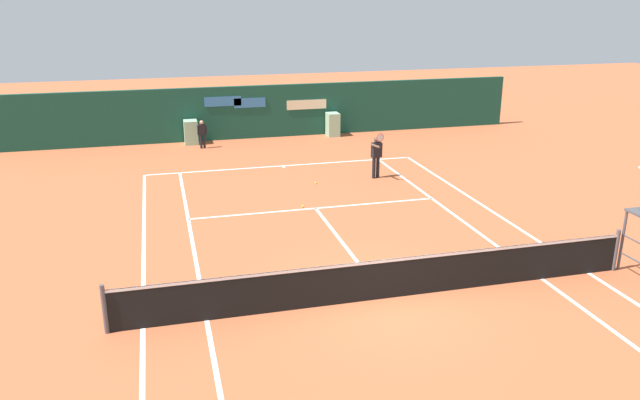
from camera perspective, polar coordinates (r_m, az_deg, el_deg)
name	(u,v)px	position (r m, az deg, el deg)	size (l,w,h in m)	color
ground_plane	(377,287)	(15.00, 5.15, -7.82)	(80.00, 80.00, 0.01)	#B25633
tennis_net	(386,278)	(14.29, 5.99, -6.97)	(12.10, 0.10, 1.07)	#4C4C51
sponsor_back_wall	(260,113)	(29.89, -5.43, 7.85)	(25.00, 1.02, 2.44)	#144233
player_on_baseline	(377,154)	(23.27, 5.12, 4.19)	(0.50, 0.76, 1.80)	black
ball_kid_right_post	(202,132)	(28.22, -10.58, 6.02)	(0.41, 0.19, 1.24)	black
tennis_ball_mid_court	(303,206)	(20.25, -1.56, -0.56)	(0.07, 0.07, 0.07)	#CCE033
tennis_ball_near_service_line	(316,183)	(22.69, -0.39, 1.55)	(0.07, 0.07, 0.07)	#CCE033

